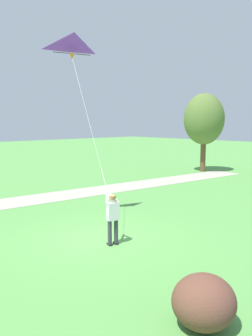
{
  "coord_description": "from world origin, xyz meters",
  "views": [
    {
      "loc": [
        9.44,
        -7.43,
        4.12
      ],
      "look_at": [
        0.43,
        0.99,
        2.47
      ],
      "focal_mm": 37.45,
      "sensor_mm": 36.0,
      "label": 1
    }
  ],
  "objects_px": {
    "person_kite_flyer": "(113,214)",
    "lakeside_shrub": "(204,302)",
    "flying_kite": "(74,46)",
    "tree_treeline_right": "(204,119)"
  },
  "relations": [
    {
      "from": "flying_kite",
      "to": "tree_treeline_right",
      "type": "height_order",
      "value": "flying_kite"
    },
    {
      "from": "tree_treeline_right",
      "to": "lakeside_shrub",
      "type": "bearing_deg",
      "value": -55.28
    },
    {
      "from": "flying_kite",
      "to": "tree_treeline_right",
      "type": "xyz_separation_m",
      "value": [
        -5.14,
        16.23,
        -2.71
      ]
    },
    {
      "from": "person_kite_flyer",
      "to": "flying_kite",
      "type": "bearing_deg",
      "value": 167.46
    },
    {
      "from": "flying_kite",
      "to": "lakeside_shrub",
      "type": "xyz_separation_m",
      "value": [
        7.82,
        -2.46,
        -6.44
      ]
    },
    {
      "from": "flying_kite",
      "to": "person_kite_flyer",
      "type": "bearing_deg",
      "value": -12.54
    },
    {
      "from": "person_kite_flyer",
      "to": "lakeside_shrub",
      "type": "height_order",
      "value": "person_kite_flyer"
    },
    {
      "from": "flying_kite",
      "to": "lakeside_shrub",
      "type": "distance_m",
      "value": 10.42
    },
    {
      "from": "tree_treeline_right",
      "to": "lakeside_shrub",
      "type": "xyz_separation_m",
      "value": [
        12.95,
        -18.69,
        -3.73
      ]
    },
    {
      "from": "lakeside_shrub",
      "to": "tree_treeline_right",
      "type": "bearing_deg",
      "value": 124.72
    }
  ]
}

